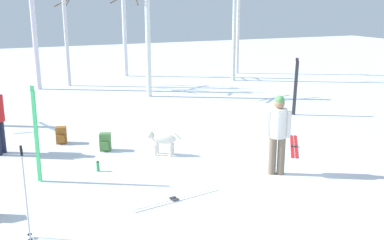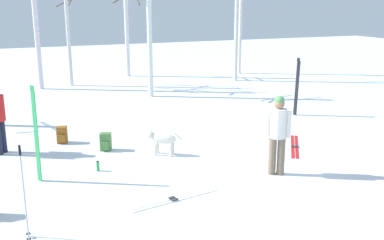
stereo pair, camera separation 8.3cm
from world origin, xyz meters
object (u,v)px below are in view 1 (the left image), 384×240
object	(u,v)px
ski_pair_lying_0	(176,199)
water_bottle_0	(98,166)
ski_pair_lying_1	(294,146)
backpack_2	(61,135)
ski_poles_0	(25,193)
birch_tree_6	(239,14)
birch_tree_3	(146,26)
ski_pair_planted_0	(296,87)
person_0	(278,130)
birch_tree_5	(235,0)
dog	(162,139)
birch_tree_4	(124,12)
birch_tree_2	(65,18)
birch_tree_1	(32,5)
backpack_0	(105,142)
ski_pair_planted_1	(36,135)

from	to	relation	value
ski_pair_lying_0	water_bottle_0	distance (m)	2.28
ski_pair_lying_0	ski_pair_lying_1	bearing A→B (deg)	24.93
ski_pair_lying_0	backpack_2	bearing A→B (deg)	109.06
ski_poles_0	birch_tree_6	world-z (taller)	birch_tree_6
birch_tree_3	ski_pair_planted_0	bearing A→B (deg)	-53.09
ski_pair_planted_0	water_bottle_0	world-z (taller)	ski_pair_planted_0
ski_pair_planted_0	ski_pair_lying_0	distance (m)	7.44
ski_pair_lying_1	water_bottle_0	xyz separation A→B (m)	(-4.95, 0.21, 0.10)
person_0	birch_tree_5	bearing A→B (deg)	66.71
dog	birch_tree_4	distance (m)	12.19
water_bottle_0	birch_tree_3	size ratio (longest dim) A/B	0.04
birch_tree_2	birch_tree_3	distance (m)	4.30
person_0	water_bottle_0	distance (m)	3.95
birch_tree_1	backpack_0	bearing A→B (deg)	-84.95
ski_pair_lying_0	birch_tree_1	xyz separation A→B (m)	(-1.38, 12.35, 3.40)
birch_tree_3	person_0	bearing A→B (deg)	-89.43
person_0	water_bottle_0	bearing A→B (deg)	154.80
ski_pair_planted_0	birch_tree_3	distance (m)	6.04
ski_pair_planted_0	birch_tree_2	size ratio (longest dim) A/B	0.34
ski_pair_planted_1	birch_tree_6	distance (m)	15.28
ski_pair_planted_0	ski_pair_lying_0	size ratio (longest dim) A/B	1.03
dog	backpack_2	xyz separation A→B (m)	(-2.11, 1.87, -0.17)
dog	birch_tree_6	xyz separation A→B (m)	(7.63, 10.36, 2.52)
backpack_0	backpack_2	xyz separation A→B (m)	(-0.92, 1.03, 0.00)
ski_pair_planted_1	birch_tree_6	xyz separation A→B (m)	(10.48, 10.95, 1.92)
dog	ski_poles_0	xyz separation A→B (m)	(-3.22, -3.03, 0.43)
backpack_0	birch_tree_2	world-z (taller)	birch_tree_2
birch_tree_2	backpack_0	bearing A→B (deg)	-92.89
water_bottle_0	birch_tree_1	size ratio (longest dim) A/B	0.03
person_0	dog	xyz separation A→B (m)	(-1.84, 2.12, -0.59)
birch_tree_1	birch_tree_5	distance (m)	8.51
birch_tree_2	birch_tree_4	world-z (taller)	birch_tree_4
person_0	birch_tree_5	world-z (taller)	birch_tree_5
backpack_2	birch_tree_4	xyz separation A→B (m)	(4.33, 9.81, 2.83)
birch_tree_2	birch_tree_3	world-z (taller)	birch_tree_2
dog	birch_tree_2	world-z (taller)	birch_tree_2
dog	ski_pair_planted_1	xyz separation A→B (m)	(-2.86, -0.59, 0.61)
birch_tree_3	ski_pair_planted_1	bearing A→B (deg)	-122.42
ski_pair_planted_0	backpack_0	distance (m)	6.56
ski_pair_lying_0	backpack_2	xyz separation A→B (m)	(-1.51, 4.37, 0.20)
water_bottle_0	birch_tree_2	xyz separation A→B (m)	(0.93, 10.66, 2.76)
ski_pair_planted_1	ski_pair_lying_0	bearing A→B (deg)	-40.31
birch_tree_6	birch_tree_4	bearing A→B (deg)	166.25
birch_tree_2	birch_tree_6	bearing A→B (deg)	1.25
water_bottle_0	birch_tree_2	world-z (taller)	birch_tree_2
birch_tree_2	dog	bearing A→B (deg)	-85.97
ski_poles_0	dog	bearing A→B (deg)	43.28
ski_poles_0	ski_pair_planted_1	bearing A→B (deg)	81.61
dog	birch_tree_1	bearing A→B (deg)	101.39
ski_pair_lying_1	birch_tree_2	world-z (taller)	birch_tree_2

